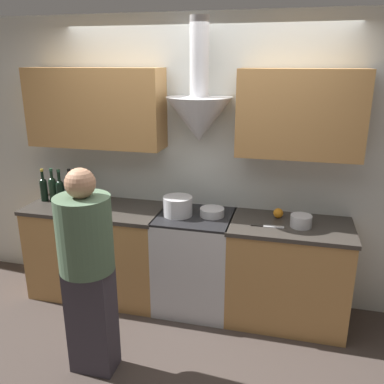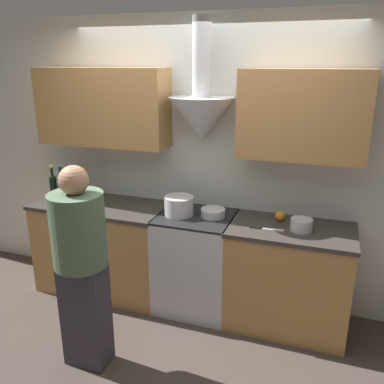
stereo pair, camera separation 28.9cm
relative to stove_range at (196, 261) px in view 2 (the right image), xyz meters
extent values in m
plane|color=#423833|center=(0.00, -0.35, -0.46)|extent=(12.00, 12.00, 0.00)
cube|color=silver|center=(0.00, 0.33, 0.84)|extent=(8.40, 0.06, 2.60)
cone|color=silver|center=(0.00, 0.14, 1.27)|extent=(0.56, 0.56, 0.38)
cylinder|color=silver|center=(0.00, 0.14, 1.78)|extent=(0.16, 0.16, 0.63)
cube|color=#B27F47|center=(-0.96, 0.15, 1.34)|extent=(1.26, 0.32, 0.70)
cube|color=#B27F47|center=(0.83, 0.15, 1.34)|extent=(1.00, 0.32, 0.70)
cube|color=#B27F47|center=(-0.96, 0.00, -0.02)|extent=(1.26, 0.60, 0.87)
cube|color=#38332D|center=(-0.96, 0.00, 0.43)|extent=(1.28, 0.62, 0.03)
cube|color=#B27F47|center=(0.83, 0.00, -0.02)|extent=(1.00, 0.60, 0.87)
cube|color=#38332D|center=(0.83, 0.00, 0.43)|extent=(1.02, 0.62, 0.03)
cube|color=silver|center=(0.00, 0.00, -0.01)|extent=(0.66, 0.60, 0.89)
cube|color=black|center=(0.00, -0.30, -0.05)|extent=(0.46, 0.01, 0.40)
cube|color=black|center=(0.00, 0.00, 0.44)|extent=(0.66, 0.60, 0.02)
cube|color=silver|center=(0.00, 0.27, 0.38)|extent=(0.66, 0.06, 0.10)
cylinder|color=black|center=(-1.51, 0.04, 0.54)|extent=(0.07, 0.07, 0.19)
sphere|color=black|center=(-1.51, 0.04, 0.64)|extent=(0.07, 0.07, 0.07)
cylinder|color=black|center=(-1.51, 0.04, 0.70)|extent=(0.03, 0.03, 0.09)
cylinder|color=gold|center=(-1.51, 0.04, 0.76)|extent=(0.03, 0.03, 0.02)
cylinder|color=black|center=(-1.41, 0.03, 0.55)|extent=(0.07, 0.07, 0.21)
sphere|color=black|center=(-1.41, 0.03, 0.65)|extent=(0.07, 0.07, 0.07)
cylinder|color=black|center=(-1.41, 0.03, 0.71)|extent=(0.03, 0.03, 0.09)
cylinder|color=#234C33|center=(-1.41, 0.03, 0.77)|extent=(0.03, 0.03, 0.02)
cylinder|color=black|center=(-1.32, 0.01, 0.54)|extent=(0.08, 0.08, 0.19)
sphere|color=black|center=(-1.32, 0.01, 0.64)|extent=(0.07, 0.07, 0.07)
cylinder|color=black|center=(-1.32, 0.01, 0.71)|extent=(0.03, 0.03, 0.11)
cylinder|color=#234C33|center=(-1.32, 0.01, 0.77)|extent=(0.03, 0.03, 0.02)
cylinder|color=black|center=(-1.23, 0.04, 0.55)|extent=(0.07, 0.07, 0.20)
sphere|color=black|center=(-1.23, 0.04, 0.65)|extent=(0.07, 0.07, 0.07)
cylinder|color=black|center=(-1.23, 0.04, 0.72)|extent=(0.03, 0.03, 0.09)
cylinder|color=black|center=(-1.23, 0.04, 0.77)|extent=(0.03, 0.03, 0.02)
cylinder|color=black|center=(-1.13, 0.02, 0.56)|extent=(0.07, 0.07, 0.21)
sphere|color=black|center=(-1.13, 0.02, 0.66)|extent=(0.07, 0.07, 0.07)
cylinder|color=black|center=(-1.13, 0.02, 0.72)|extent=(0.03, 0.03, 0.08)
cylinder|color=gold|center=(-1.13, 0.02, 0.77)|extent=(0.03, 0.03, 0.02)
cylinder|color=silver|center=(-0.15, -0.02, 0.53)|extent=(0.26, 0.26, 0.17)
cylinder|color=silver|center=(0.15, 0.03, 0.48)|extent=(0.21, 0.21, 0.07)
sphere|color=orange|center=(0.71, 0.12, 0.49)|extent=(0.09, 0.09, 0.09)
cylinder|color=silver|center=(0.90, -0.03, 0.50)|extent=(0.17, 0.17, 0.10)
cube|color=silver|center=(0.69, -0.10, 0.45)|extent=(0.17, 0.05, 0.01)
cube|color=black|center=(0.55, -0.11, 0.45)|extent=(0.10, 0.03, 0.01)
cube|color=#38333D|center=(-0.53, -0.98, -0.04)|extent=(0.32, 0.21, 0.82)
cylinder|color=#4C664C|center=(-0.53, -0.98, 0.63)|extent=(0.38, 0.38, 0.53)
sphere|color=#AD7A5B|center=(-0.53, -0.98, 0.99)|extent=(0.20, 0.20, 0.20)
camera|label=1|loc=(0.79, -3.25, 1.75)|focal=38.00mm
camera|label=2|loc=(1.07, -3.16, 1.75)|focal=38.00mm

